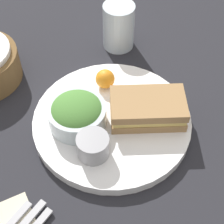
# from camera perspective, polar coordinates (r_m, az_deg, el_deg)

# --- Properties ---
(ground_plane) EXTENTS (4.00, 4.00, 0.00)m
(ground_plane) POSITION_cam_1_polar(r_m,az_deg,el_deg) (0.73, 0.00, -1.98)
(ground_plane) COLOR #232328
(plate) EXTENTS (0.30, 0.30, 0.02)m
(plate) POSITION_cam_1_polar(r_m,az_deg,el_deg) (0.72, 0.00, -1.50)
(plate) COLOR white
(plate) RESTS_ON ground_plane
(sandwich) EXTENTS (0.16, 0.13, 0.04)m
(sandwich) POSITION_cam_1_polar(r_m,az_deg,el_deg) (0.71, 5.47, 0.54)
(sandwich) COLOR #A37A4C
(sandwich) RESTS_ON plate
(salad_bowl) EXTENTS (0.11, 0.11, 0.06)m
(salad_bowl) POSITION_cam_1_polar(r_m,az_deg,el_deg) (0.69, -5.36, -0.21)
(salad_bowl) COLOR silver
(salad_bowl) RESTS_ON plate
(dressing_cup) EXTENTS (0.06, 0.06, 0.04)m
(dressing_cup) POSITION_cam_1_polar(r_m,az_deg,el_deg) (0.65, -2.92, -5.20)
(dressing_cup) COLOR #99999E
(dressing_cup) RESTS_ON plate
(orange_wedge) EXTENTS (0.04, 0.04, 0.04)m
(orange_wedge) POSITION_cam_1_polar(r_m,az_deg,el_deg) (0.76, -1.05, 5.07)
(orange_wedge) COLOR orange
(orange_wedge) RESTS_ON plate
(drink_glass) EXTENTS (0.07, 0.07, 0.11)m
(drink_glass) POSITION_cam_1_polar(r_m,az_deg,el_deg) (0.86, 1.02, 12.95)
(drink_glass) COLOR silver
(drink_glass) RESTS_ON ground_plane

